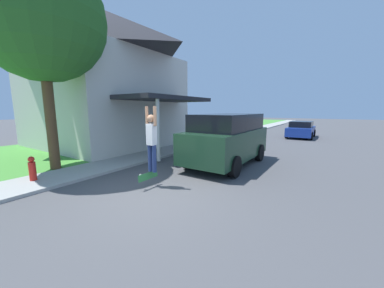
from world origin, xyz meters
name	(u,v)px	position (x,y,z in m)	size (l,w,h in m)	color
ground_plane	(153,194)	(0.00, 0.00, 0.00)	(120.00, 120.00, 0.00)	#49494C
lawn	(130,142)	(-8.00, 6.00, 0.04)	(10.00, 80.00, 0.08)	#478E38
sidewalk	(179,148)	(-3.60, 6.00, 0.05)	(1.80, 80.00, 0.10)	#9E9E99
house	(103,76)	(-8.50, 4.51, 4.46)	(10.95, 8.00, 8.38)	beige
lawn_tree_near	(40,18)	(-4.75, -0.39, 5.47)	(4.38, 4.38, 7.60)	brown
suv_parked	(227,138)	(0.35, 4.15, 1.14)	(2.17, 4.74, 2.14)	#193823
car_down_street	(301,130)	(1.79, 15.84, 0.67)	(1.97, 4.07, 1.36)	navy
skateboarder	(152,139)	(-0.37, 0.38, 1.49)	(0.41, 0.22, 1.94)	navy
skateboard	(148,176)	(-0.46, 0.26, 0.36)	(0.11, 0.77, 0.24)	#337F3D
fire_hydrant	(32,169)	(-3.79, -1.48, 0.47)	(0.20, 0.20, 0.77)	red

